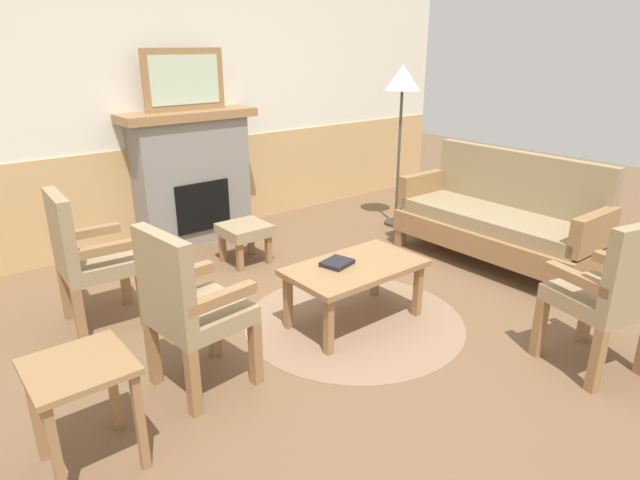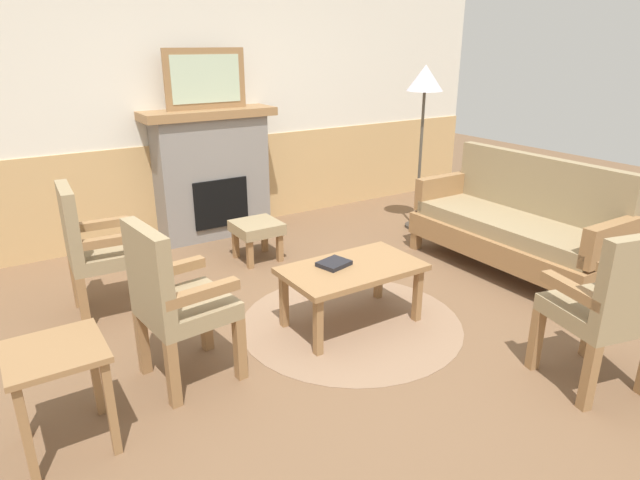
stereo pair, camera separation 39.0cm
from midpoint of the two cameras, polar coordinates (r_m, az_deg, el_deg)
name	(u,v)px [view 1 (the left image)]	position (r m, az deg, el deg)	size (l,w,h in m)	color
ground_plane	(351,326)	(3.87, 0.38, -9.12)	(14.00, 14.00, 0.00)	brown
wall_back	(175,105)	(5.66, -16.97, 13.41)	(7.20, 0.14, 2.70)	silver
fireplace	(192,176)	(5.54, -15.28, 6.51)	(1.30, 0.44, 1.28)	gray
framed_picture	(184,80)	(5.41, -16.18, 15.87)	(0.80, 0.04, 0.56)	olive
couch	(499,220)	(5.01, 16.22, 1.96)	(0.70, 1.80, 0.98)	olive
coffee_table	(355,272)	(3.77, 0.75, -3.45)	(0.96, 0.56, 0.44)	olive
round_rug	(354,321)	(3.94, 0.73, -8.56)	(1.58, 1.58, 0.01)	#896B51
book_on_table	(337,263)	(3.74, -1.17, -2.48)	(0.20, 0.17, 0.03)	black
footstool	(245,232)	(4.92, -10.18, 0.75)	(0.40, 0.40, 0.36)	olive
armchair_near_fireplace	(189,304)	(3.12, -17.17, -6.52)	(0.53, 0.53, 0.98)	olive
armchair_by_window_left	(86,254)	(4.07, -25.95, -1.39)	(0.51, 0.51, 0.98)	olive
armchair_front_left	(612,290)	(3.49, 25.59, -4.83)	(0.58, 0.58, 0.98)	olive
side_table	(81,386)	(2.82, -27.59, -13.55)	(0.44, 0.44, 0.55)	olive
floor_lamp_by_couch	(402,88)	(5.71, 6.65, 15.58)	(0.36, 0.36, 1.68)	#332D28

